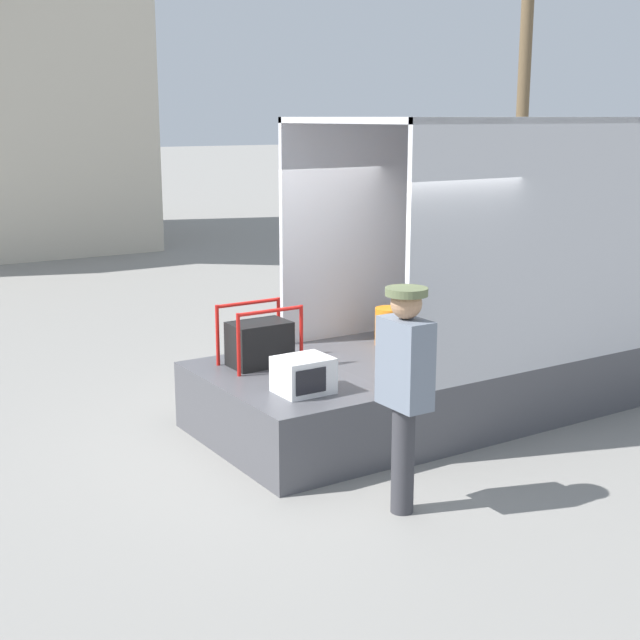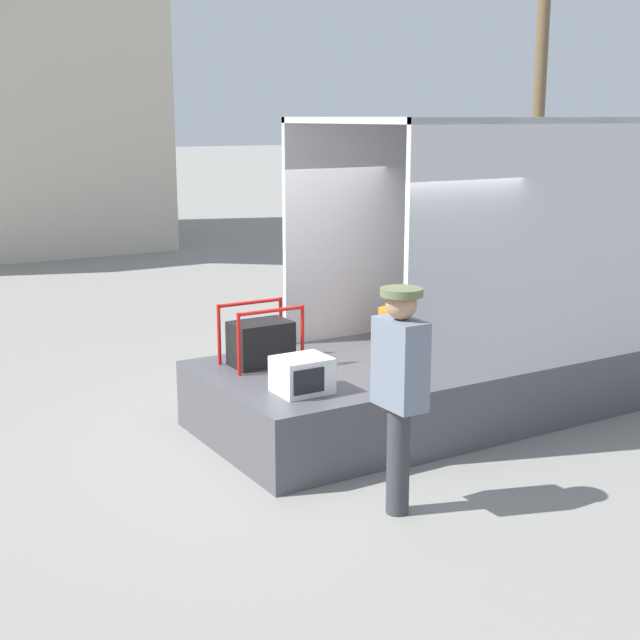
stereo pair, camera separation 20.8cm
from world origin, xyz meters
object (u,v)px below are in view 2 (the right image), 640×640
object	(u,v)px
box_truck	(604,293)
utility_pole	(543,34)
portable_generator	(263,342)
worker_person	(400,377)
microwave	(302,375)

from	to	relation	value
box_truck	utility_pole	world-z (taller)	utility_pole
utility_pole	box_truck	bearing A→B (deg)	-129.88
portable_generator	worker_person	xyz separation A→B (m)	(0.01, -2.24, 0.22)
box_truck	microwave	bearing A→B (deg)	-173.42
portable_generator	worker_person	size ratio (longest dim) A/B	0.40
portable_generator	utility_pole	bearing A→B (deg)	34.67
microwave	worker_person	size ratio (longest dim) A/B	0.26
worker_person	microwave	bearing A→B (deg)	95.68
box_truck	worker_person	xyz separation A→B (m)	(-4.23, -1.77, 0.08)
portable_generator	microwave	bearing A→B (deg)	-97.01
microwave	portable_generator	distance (m)	0.99
microwave	utility_pole	size ratio (longest dim) A/B	0.05
worker_person	portable_generator	bearing A→B (deg)	90.15
microwave	worker_person	distance (m)	1.30
utility_pole	worker_person	bearing A→B (deg)	-138.12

